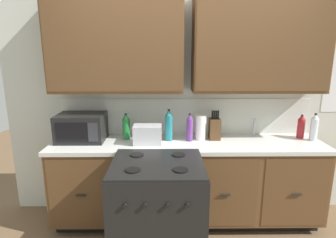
{
  "coord_description": "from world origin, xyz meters",
  "views": [
    {
      "loc": [
        -0.23,
        -2.46,
        1.81
      ],
      "look_at": [
        -0.2,
        0.27,
        1.16
      ],
      "focal_mm": 30.15,
      "sensor_mm": 36.0,
      "label": 1
    }
  ],
  "objects_px": {
    "knife_block": "(215,128)",
    "bottle_violet": "(190,128)",
    "microwave": "(81,127)",
    "bottle_clear": "(314,127)",
    "bottle_red": "(301,127)",
    "stove_range": "(158,214)",
    "bottle_teal": "(169,125)",
    "toaster": "(148,135)",
    "paper_towel_roll": "(201,127)",
    "bottle_green": "(126,127)"
  },
  "relations": [
    {
      "from": "knife_block",
      "to": "bottle_violet",
      "type": "relative_size",
      "value": 1.07
    },
    {
      "from": "microwave",
      "to": "bottle_clear",
      "type": "bearing_deg",
      "value": -0.62
    },
    {
      "from": "microwave",
      "to": "bottle_red",
      "type": "distance_m",
      "value": 2.32
    },
    {
      "from": "bottle_violet",
      "to": "stove_range",
      "type": "bearing_deg",
      "value": -115.21
    },
    {
      "from": "stove_range",
      "to": "bottle_violet",
      "type": "distance_m",
      "value": 0.94
    },
    {
      "from": "stove_range",
      "to": "bottle_clear",
      "type": "height_order",
      "value": "bottle_clear"
    },
    {
      "from": "bottle_teal",
      "to": "bottle_red",
      "type": "bearing_deg",
      "value": 2.89
    },
    {
      "from": "toaster",
      "to": "bottle_teal",
      "type": "bearing_deg",
      "value": 26.98
    },
    {
      "from": "bottle_clear",
      "to": "bottle_violet",
      "type": "bearing_deg",
      "value": 179.92
    },
    {
      "from": "knife_block",
      "to": "bottle_red",
      "type": "xyz_separation_m",
      "value": [
        0.93,
        0.03,
        0.01
      ]
    },
    {
      "from": "microwave",
      "to": "knife_block",
      "type": "bearing_deg",
      "value": 1.28
    },
    {
      "from": "bottle_red",
      "to": "bottle_clear",
      "type": "relative_size",
      "value": 0.88
    },
    {
      "from": "stove_range",
      "to": "bottle_clear",
      "type": "distance_m",
      "value": 1.84
    },
    {
      "from": "bottle_red",
      "to": "toaster",
      "type": "bearing_deg",
      "value": -173.67
    },
    {
      "from": "microwave",
      "to": "bottle_violet",
      "type": "bearing_deg",
      "value": -1.25
    },
    {
      "from": "toaster",
      "to": "paper_towel_roll",
      "type": "relative_size",
      "value": 1.08
    },
    {
      "from": "knife_block",
      "to": "bottle_clear",
      "type": "relative_size",
      "value": 1.07
    },
    {
      "from": "stove_range",
      "to": "bottle_teal",
      "type": "relative_size",
      "value": 2.86
    },
    {
      "from": "bottle_red",
      "to": "paper_towel_roll",
      "type": "bearing_deg",
      "value": -177.99
    },
    {
      "from": "bottle_violet",
      "to": "paper_towel_roll",
      "type": "bearing_deg",
      "value": 21.96
    },
    {
      "from": "microwave",
      "to": "knife_block",
      "type": "xyz_separation_m",
      "value": [
        1.39,
        0.03,
        -0.02
      ]
    },
    {
      "from": "microwave",
      "to": "paper_towel_roll",
      "type": "relative_size",
      "value": 1.85
    },
    {
      "from": "stove_range",
      "to": "bottle_clear",
      "type": "xyz_separation_m",
      "value": [
        1.61,
        0.67,
        0.58
      ]
    },
    {
      "from": "toaster",
      "to": "paper_towel_roll",
      "type": "xyz_separation_m",
      "value": [
        0.55,
        0.14,
        0.03
      ]
    },
    {
      "from": "stove_range",
      "to": "bottle_violet",
      "type": "height_order",
      "value": "bottle_violet"
    },
    {
      "from": "toaster",
      "to": "microwave",
      "type": "bearing_deg",
      "value": 170.34
    },
    {
      "from": "toaster",
      "to": "bottle_clear",
      "type": "relative_size",
      "value": 0.97
    },
    {
      "from": "microwave",
      "to": "paper_towel_roll",
      "type": "distance_m",
      "value": 1.24
    },
    {
      "from": "microwave",
      "to": "toaster",
      "type": "relative_size",
      "value": 1.71
    },
    {
      "from": "toaster",
      "to": "knife_block",
      "type": "height_order",
      "value": "knife_block"
    },
    {
      "from": "bottle_teal",
      "to": "bottle_green",
      "type": "relative_size",
      "value": 1.2
    },
    {
      "from": "bottle_violet",
      "to": "bottle_red",
      "type": "distance_m",
      "value": 1.2
    },
    {
      "from": "bottle_clear",
      "to": "microwave",
      "type": "bearing_deg",
      "value": 179.38
    },
    {
      "from": "knife_block",
      "to": "bottle_teal",
      "type": "relative_size",
      "value": 0.93
    },
    {
      "from": "paper_towel_roll",
      "to": "bottle_clear",
      "type": "distance_m",
      "value": 1.17
    },
    {
      "from": "toaster",
      "to": "bottle_clear",
      "type": "bearing_deg",
      "value": 3.05
    },
    {
      "from": "microwave",
      "to": "bottle_teal",
      "type": "relative_size",
      "value": 1.45
    },
    {
      "from": "stove_range",
      "to": "microwave",
      "type": "distance_m",
      "value": 1.21
    },
    {
      "from": "microwave",
      "to": "bottle_teal",
      "type": "distance_m",
      "value": 0.91
    },
    {
      "from": "bottle_teal",
      "to": "stove_range",
      "type": "bearing_deg",
      "value": -98.41
    },
    {
      "from": "stove_range",
      "to": "bottle_violet",
      "type": "relative_size",
      "value": 3.28
    },
    {
      "from": "bottle_teal",
      "to": "bottle_violet",
      "type": "xyz_separation_m",
      "value": [
        0.21,
        -0.02,
        -0.02
      ]
    },
    {
      "from": "bottle_red",
      "to": "bottle_clear",
      "type": "xyz_separation_m",
      "value": [
        0.09,
        -0.09,
        0.02
      ]
    },
    {
      "from": "bottle_teal",
      "to": "bottle_red",
      "type": "distance_m",
      "value": 1.42
    },
    {
      "from": "paper_towel_roll",
      "to": "bottle_clear",
      "type": "xyz_separation_m",
      "value": [
        1.17,
        -0.05,
        0.01
      ]
    },
    {
      "from": "paper_towel_roll",
      "to": "bottle_green",
      "type": "height_order",
      "value": "bottle_green"
    },
    {
      "from": "knife_block",
      "to": "microwave",
      "type": "bearing_deg",
      "value": -178.72
    },
    {
      "from": "bottle_teal",
      "to": "bottle_clear",
      "type": "bearing_deg",
      "value": -0.67
    },
    {
      "from": "bottle_green",
      "to": "toaster",
      "type": "bearing_deg",
      "value": -35.31
    },
    {
      "from": "stove_range",
      "to": "microwave",
      "type": "relative_size",
      "value": 1.98
    }
  ]
}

